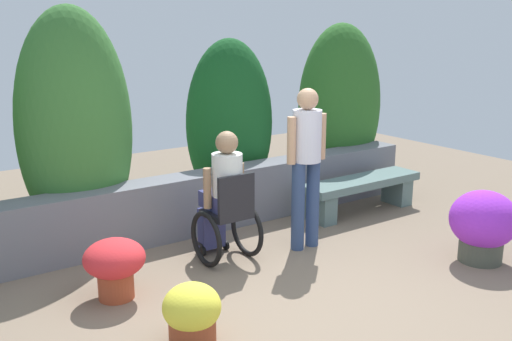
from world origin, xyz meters
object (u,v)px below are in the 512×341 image
(person_standing_companion, at_px, (306,157))
(flower_pot_terracotta_by_wall, at_px, (115,264))
(flower_pot_red_accent, at_px, (192,313))
(stone_bench, at_px, (361,189))
(person_in_wheelchair, at_px, (225,201))
(flower_pot_purple_near, at_px, (483,224))

(person_standing_companion, height_order, flower_pot_terracotta_by_wall, person_standing_companion)
(flower_pot_red_accent, bearing_deg, person_standing_companion, 27.65)
(flower_pot_terracotta_by_wall, bearing_deg, person_standing_companion, -0.48)
(stone_bench, relative_size, person_in_wheelchair, 1.27)
(person_in_wheelchair, relative_size, flower_pot_red_accent, 2.85)
(stone_bench, bearing_deg, flower_pot_terracotta_by_wall, -173.40)
(person_standing_companion, distance_m, flower_pot_red_accent, 2.29)
(flower_pot_terracotta_by_wall, distance_m, flower_pot_red_accent, 1.04)
(person_in_wheelchair, bearing_deg, flower_pot_red_accent, -133.41)
(person_standing_companion, distance_m, flower_pot_purple_near, 1.88)
(stone_bench, relative_size, flower_pot_red_accent, 3.62)
(person_standing_companion, relative_size, flower_pot_purple_near, 2.32)
(person_in_wheelchair, xyz_separation_m, flower_pot_purple_near, (2.09, -1.50, -0.24))
(person_in_wheelchair, xyz_separation_m, flower_pot_red_accent, (-1.04, -1.20, -0.38))
(flower_pot_terracotta_by_wall, xyz_separation_m, flower_pot_red_accent, (0.19, -1.02, -0.08))
(flower_pot_purple_near, distance_m, flower_pot_terracotta_by_wall, 3.57)
(person_in_wheelchair, distance_m, flower_pot_red_accent, 1.64)
(person_standing_companion, xyz_separation_m, flower_pot_red_accent, (-1.92, -1.00, -0.75))
(person_in_wheelchair, height_order, flower_pot_terracotta_by_wall, person_in_wheelchair)
(stone_bench, height_order, flower_pot_terracotta_by_wall, flower_pot_terracotta_by_wall)
(person_in_wheelchair, xyz_separation_m, flower_pot_terracotta_by_wall, (-1.23, -0.18, -0.30))
(flower_pot_purple_near, xyz_separation_m, flower_pot_terracotta_by_wall, (-3.32, 1.32, -0.07))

